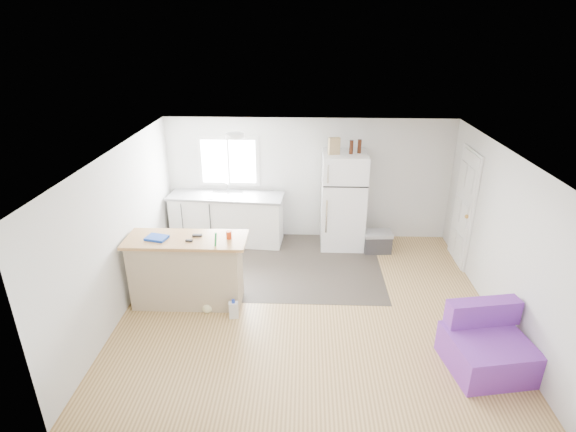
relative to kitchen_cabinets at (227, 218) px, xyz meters
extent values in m
cube|color=olive|center=(1.58, -2.16, -0.50)|extent=(5.50, 5.00, 0.01)
cube|color=white|center=(1.58, -2.16, 1.90)|extent=(5.50, 5.00, 0.01)
cube|color=silver|center=(1.58, 0.34, 0.70)|extent=(5.50, 0.01, 2.40)
cube|color=silver|center=(1.58, -4.66, 0.70)|extent=(5.50, 0.01, 2.40)
cube|color=silver|center=(-1.17, -2.16, 0.70)|extent=(0.01, 5.00, 2.40)
cube|color=silver|center=(4.33, -2.16, 0.70)|extent=(0.01, 5.00, 2.40)
cube|color=#322B25|center=(0.85, -0.91, -0.50)|extent=(4.05, 2.50, 0.00)
cube|color=white|center=(0.03, 0.33, 1.05)|extent=(1.18, 0.04, 0.98)
cube|color=white|center=(0.03, 0.31, 1.05)|extent=(1.05, 0.01, 0.85)
cube|color=white|center=(0.03, 0.31, 1.05)|extent=(0.03, 0.02, 0.85)
cube|color=white|center=(4.30, -0.61, 0.52)|extent=(0.05, 0.82, 2.03)
cube|color=white|center=(4.31, -0.61, 0.52)|extent=(0.03, 0.92, 2.10)
sphere|color=gold|center=(4.25, -0.93, 0.50)|extent=(0.07, 0.07, 0.07)
cylinder|color=white|center=(0.38, -0.96, 1.86)|extent=(0.30, 0.30, 0.07)
cube|color=white|center=(0.00, 0.00, -0.03)|extent=(2.18, 0.80, 0.94)
cube|color=gray|center=(0.00, 0.00, 0.46)|extent=(2.24, 0.85, 0.04)
cube|color=silver|center=(0.00, -0.03, 0.46)|extent=(0.62, 0.49, 0.06)
cube|color=#C0AB8B|center=(-0.26, -2.14, 0.03)|extent=(1.63, 0.59, 1.05)
cube|color=tan|center=(-0.23, -2.14, 0.57)|extent=(1.79, 0.69, 0.05)
cube|color=white|center=(2.24, -0.06, 0.42)|extent=(0.81, 0.76, 1.84)
cube|color=black|center=(2.24, -0.44, 0.83)|extent=(0.81, 0.01, 0.02)
cube|color=silver|center=(1.91, -0.45, 1.07)|extent=(0.03, 0.02, 0.33)
cube|color=silver|center=(1.91, -0.45, 0.26)|extent=(0.03, 0.02, 0.65)
cube|color=#2F2F31|center=(2.90, -0.33, -0.33)|extent=(0.53, 0.37, 0.34)
cube|color=gray|center=(2.90, -0.33, -0.13)|extent=(0.55, 0.40, 0.07)
cube|color=purple|center=(3.81, -3.46, -0.28)|extent=(1.08, 1.03, 0.44)
cube|color=purple|center=(3.81, -3.13, 0.11)|extent=(0.96, 0.38, 0.33)
cube|color=silver|center=(0.49, -2.53, -0.37)|extent=(0.15, 0.12, 0.25)
cylinder|color=#1A37BC|center=(0.49, -2.53, -0.22)|extent=(0.05, 0.05, 0.05)
cylinder|color=green|center=(0.20, -2.29, 0.19)|extent=(0.21, 0.31, 1.29)
sphere|color=beige|center=(0.07, -2.42, -0.44)|extent=(0.15, 0.15, 0.15)
cylinder|color=red|center=(0.41, -2.13, 0.66)|extent=(0.10, 0.10, 0.12)
cube|color=#133DB5|center=(-0.65, -2.18, 0.61)|extent=(0.34, 0.28, 0.04)
cube|color=black|center=(-0.07, -2.07, 0.61)|extent=(0.14, 0.06, 0.03)
cube|color=black|center=(-0.15, -2.25, 0.61)|extent=(0.10, 0.05, 0.03)
cube|color=#9D805A|center=(2.02, -0.14, 1.49)|extent=(0.22, 0.15, 0.30)
cylinder|color=#3A170A|center=(2.33, -0.11, 1.47)|extent=(0.07, 0.07, 0.25)
cylinder|color=#3A170A|center=(2.48, -0.05, 1.47)|extent=(0.09, 0.09, 0.25)
camera|label=1|loc=(1.51, -8.01, 3.49)|focal=28.00mm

